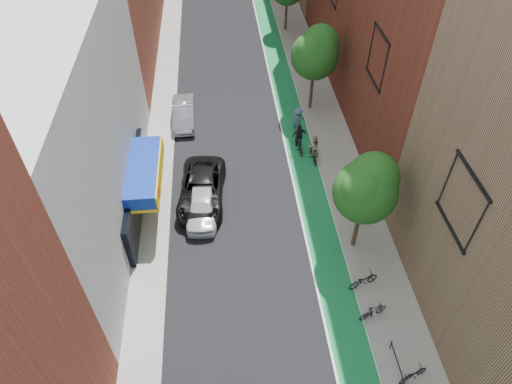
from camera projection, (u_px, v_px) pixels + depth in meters
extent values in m
cube|color=#147341|center=(286.00, 96.00, 37.66)|extent=(2.00, 68.00, 0.01)
cube|color=gray|center=(164.00, 102.00, 36.95)|extent=(2.00, 68.00, 0.15)
cube|color=gray|center=(316.00, 94.00, 37.78)|extent=(3.00, 68.00, 0.15)
cube|color=silver|center=(41.00, 138.00, 23.94)|extent=(8.00, 20.00, 12.00)
cylinder|color=#332619|center=(357.00, 227.00, 25.26)|extent=(0.24, 0.24, 3.30)
sphere|color=#214D14|center=(365.00, 192.00, 23.34)|extent=(3.36, 3.36, 3.36)
sphere|color=#214D14|center=(374.00, 177.00, 23.08)|extent=(2.64, 2.64, 2.64)
sphere|color=#214D14|center=(362.00, 190.00, 22.77)|extent=(2.40, 2.40, 2.40)
cylinder|color=#332619|center=(312.00, 90.00, 35.14)|extent=(0.24, 0.24, 3.47)
sphere|color=#214D14|center=(315.00, 56.00, 33.13)|extent=(3.53, 3.53, 3.53)
sphere|color=#214D14|center=(321.00, 44.00, 32.84)|extent=(2.77, 2.77, 2.77)
sphere|color=#214D14|center=(312.00, 51.00, 32.55)|extent=(2.52, 2.52, 2.52)
cylinder|color=#332619|center=(286.00, 15.00, 45.18)|extent=(0.24, 0.24, 3.19)
imported|color=silver|center=(202.00, 205.00, 27.68)|extent=(2.03, 4.54, 1.51)
imported|color=black|center=(202.00, 189.00, 28.58)|extent=(3.30, 6.17, 1.65)
imported|color=#92949A|center=(184.00, 113.00, 34.61)|extent=(1.66, 4.57, 1.50)
imported|color=black|center=(313.00, 154.00, 31.50)|extent=(0.67, 1.86, 1.10)
imported|color=tan|center=(314.00, 146.00, 31.14)|extent=(0.84, 0.68, 1.63)
imported|color=black|center=(299.00, 145.00, 32.27)|extent=(0.88, 1.96, 1.00)
imported|color=black|center=(299.00, 135.00, 31.81)|extent=(1.12, 0.57, 1.83)
imported|color=black|center=(297.00, 129.00, 33.69)|extent=(0.67, 1.52, 0.88)
imported|color=#445C7B|center=(298.00, 119.00, 33.19)|extent=(1.28, 0.88, 1.82)
imported|color=black|center=(413.00, 374.00, 20.46)|extent=(1.62, 1.03, 0.81)
imported|color=black|center=(373.00, 311.00, 22.64)|extent=(1.67, 0.96, 0.97)
imported|color=black|center=(363.00, 280.00, 23.99)|extent=(1.85, 1.14, 0.92)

